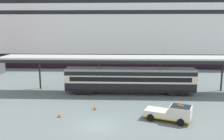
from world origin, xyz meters
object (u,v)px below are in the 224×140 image
object	(u,v)px
train_carriage	(130,80)
service_truck	(172,113)
cruise_ship	(69,18)
traffic_cone_mid	(95,107)
traffic_cone_near	(59,114)

from	to	relation	value
train_carriage	service_truck	world-z (taller)	train_carriage
cruise_ship	train_carriage	bearing A→B (deg)	-64.25
cruise_ship	traffic_cone_mid	world-z (taller)	cruise_ship
service_truck	traffic_cone_mid	xyz separation A→B (m)	(-9.14, 3.45, -0.64)
traffic_cone_near	traffic_cone_mid	bearing A→B (deg)	35.23
train_carriage	traffic_cone_near	size ratio (longest dim) A/B	31.33
service_truck	traffic_cone_near	bearing A→B (deg)	177.00
traffic_cone_near	traffic_cone_mid	world-z (taller)	traffic_cone_mid
service_truck	traffic_cone_mid	distance (m)	9.79
cruise_ship	traffic_cone_mid	xyz separation A→B (m)	(12.53, -43.50, -12.68)
service_truck	traffic_cone_mid	bearing A→B (deg)	159.32
cruise_ship	traffic_cone_near	distance (m)	48.75
train_carriage	traffic_cone_mid	bearing A→B (deg)	-121.03
traffic_cone_mid	cruise_ship	bearing A→B (deg)	106.06
traffic_cone_mid	traffic_cone_near	bearing A→B (deg)	-144.77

